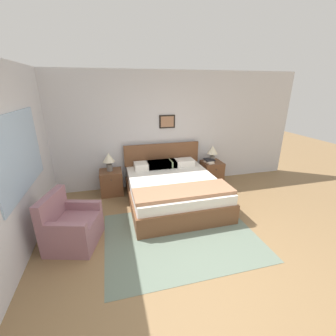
{
  "coord_description": "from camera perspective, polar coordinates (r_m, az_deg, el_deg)",
  "views": [
    {
      "loc": [
        -1.05,
        -2.11,
        2.27
      ],
      "look_at": [
        -0.08,
        1.58,
        0.87
      ],
      "focal_mm": 24.0,
      "sensor_mm": 36.0,
      "label": 1
    }
  ],
  "objects": [
    {
      "name": "armchair",
      "position": [
        3.76,
        -23.43,
        -13.6
      ],
      "size": [
        0.85,
        0.89,
        0.82
      ],
      "rotation": [
        0.0,
        0.0,
        -1.85
      ],
      "color": "#8E606B",
      "rests_on": "ground_plane"
    },
    {
      "name": "table_lamp_by_door",
      "position": [
        5.48,
        11.23,
        4.2
      ],
      "size": [
        0.25,
        0.25,
        0.4
      ],
      "color": "slate",
      "rests_on": "nightstand_by_door"
    },
    {
      "name": "nightstand_near_window",
      "position": [
        5.12,
        -14.15,
        -3.53
      ],
      "size": [
        0.47,
        0.48,
        0.54
      ],
      "color": "brown",
      "rests_on": "ground_plane"
    },
    {
      "name": "nightstand_by_door",
      "position": [
        5.63,
        10.99,
        -1.06
      ],
      "size": [
        0.47,
        0.48,
        0.54
      ],
      "color": "brown",
      "rests_on": "ground_plane"
    },
    {
      "name": "book_novel_upper",
      "position": [
        5.43,
        10.43,
        2.12
      ],
      "size": [
        0.23,
        0.23,
        0.03
      ],
      "rotation": [
        0.0,
        0.0,
        0.04
      ],
      "color": "#232328",
      "rests_on": "book_hardcover_middle"
    },
    {
      "name": "ground_plane",
      "position": [
        3.27,
        9.28,
        -24.11
      ],
      "size": [
        16.0,
        16.0,
        0.0
      ],
      "primitive_type": "plane",
      "color": "olive"
    },
    {
      "name": "bed",
      "position": [
        4.57,
        1.29,
        -5.39
      ],
      "size": [
        1.76,
        2.01,
        1.02
      ],
      "color": "brown",
      "rests_on": "ground_plane"
    },
    {
      "name": "wall_back",
      "position": [
        5.22,
        -2.9,
        9.41
      ],
      "size": [
        6.98,
        0.09,
        2.6
      ],
      "color": "silver",
      "rests_on": "ground_plane"
    },
    {
      "name": "book_thick_bottom",
      "position": [
        5.45,
        10.38,
        1.44
      ],
      "size": [
        0.2,
        0.27,
        0.03
      ],
      "rotation": [
        0.0,
        0.0,
        0.2
      ],
      "color": "silver",
      "rests_on": "nightstand_by_door"
    },
    {
      "name": "wall_left",
      "position": [
        3.88,
        -33.22,
        2.39
      ],
      "size": [
        0.08,
        5.28,
        2.6
      ],
      "color": "silver",
      "rests_on": "ground_plane"
    },
    {
      "name": "area_rug_main",
      "position": [
        3.77,
        3.28,
        -16.79
      ],
      "size": [
        2.38,
        1.84,
        0.01
      ],
      "color": "slate",
      "rests_on": "ground_plane"
    },
    {
      "name": "table_lamp_near_window",
      "position": [
        4.95,
        -14.81,
        2.2
      ],
      "size": [
        0.25,
        0.25,
        0.4
      ],
      "color": "slate",
      "rests_on": "nightstand_near_window"
    },
    {
      "name": "book_hardcover_middle",
      "position": [
        5.44,
        10.4,
        1.77
      ],
      "size": [
        0.17,
        0.25,
        0.04
      ],
      "rotation": [
        0.0,
        0.0,
        -0.07
      ],
      "color": "silver",
      "rests_on": "book_thick_bottom"
    }
  ]
}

